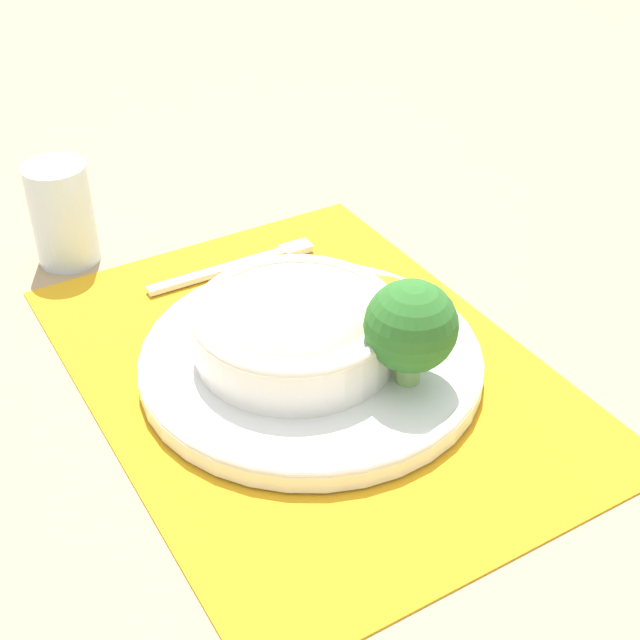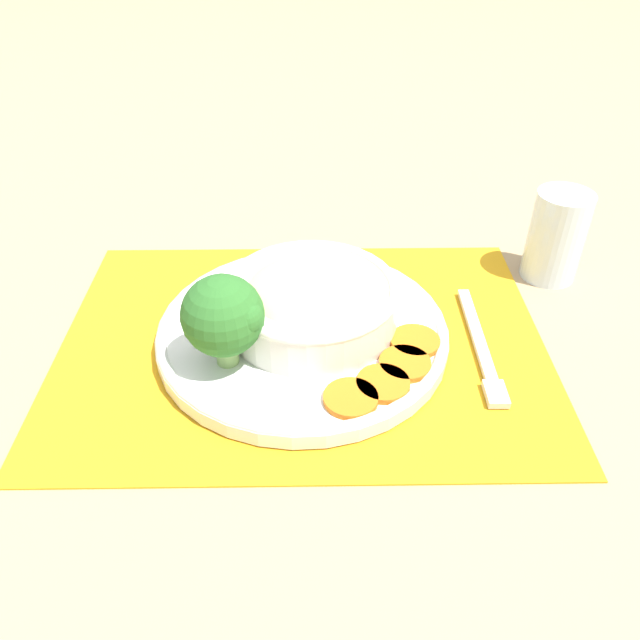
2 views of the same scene
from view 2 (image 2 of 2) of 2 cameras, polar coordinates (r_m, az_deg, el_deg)
name	(u,v)px [view 2 (image 2 of 2)]	position (r m, az deg, el deg)	size (l,w,h in m)	color
ground_plane	(303,342)	(0.66, -1.58, -2.03)	(4.00, 4.00, 0.00)	tan
placemat	(303,341)	(0.66, -1.58, -1.89)	(0.53, 0.40, 0.00)	orange
plate	(303,331)	(0.65, -1.60, -0.99)	(0.30, 0.30, 0.02)	white
bowl	(311,300)	(0.64, -0.79, 1.86)	(0.18, 0.18, 0.06)	silver
broccoli_floret	(223,316)	(0.58, -8.83, 0.36)	(0.08, 0.08, 0.09)	#84AD5B
carrot_slice_near	(351,398)	(0.56, 2.82, -7.17)	(0.05, 0.05, 0.01)	orange
carrot_slice_middle	(383,384)	(0.58, 5.78, -5.80)	(0.05, 0.05, 0.01)	orange
carrot_slice_far	(405,364)	(0.60, 7.77, -3.97)	(0.05, 0.05, 0.01)	orange
carrot_slice_extra	(415,341)	(0.63, 8.67, -1.94)	(0.05, 0.05, 0.01)	orange
water_glass	(555,241)	(0.79, 20.69, 6.81)	(0.06, 0.06, 0.11)	silver
fork	(483,355)	(0.65, 14.70, -3.09)	(0.02, 0.18, 0.01)	silver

